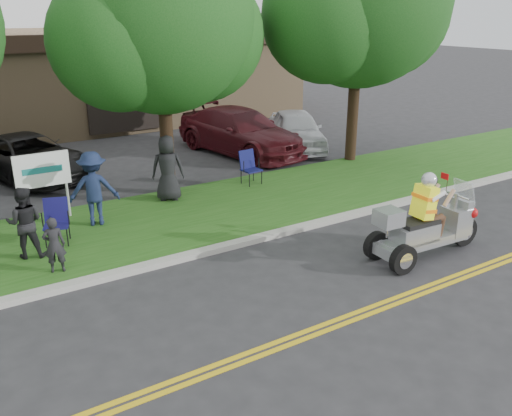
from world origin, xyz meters
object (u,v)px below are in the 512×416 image
parked_car_far_right (296,130)px  parked_car_mid (28,157)px  parked_car_right (240,131)px  lawn_chair_b (249,165)px  lawn_chair_a (56,218)px  trike_scooter (425,228)px  spectator_adult_mid (25,223)px

parked_car_far_right → parked_car_mid: bearing=-163.9°
parked_car_mid → parked_car_right: (7.00, -0.82, 0.13)m
parked_car_far_right → lawn_chair_b: bearing=-117.9°
lawn_chair_a → parked_car_right: bearing=52.7°
trike_scooter → spectator_adult_mid: size_ratio=1.90×
parked_car_far_right → parked_car_right: bearing=-169.4°
lawn_chair_b → parked_car_far_right: parked_car_far_right is taller
parked_car_far_right → lawn_chair_a: bearing=-131.1°
lawn_chair_b → parked_car_right: 3.93m
lawn_chair_b → spectator_adult_mid: bearing=-168.6°
spectator_adult_mid → parked_car_far_right: spectator_adult_mid is taller
lawn_chair_b → parked_car_mid: 6.77m
spectator_adult_mid → parked_car_mid: 6.28m
trike_scooter → parked_car_right: trike_scooter is taller
trike_scooter → spectator_adult_mid: (-6.97, 4.15, 0.20)m
parked_car_right → lawn_chair_a: bearing=-157.7°
lawn_chair_a → lawn_chair_b: (5.72, 1.39, -0.00)m
trike_scooter → lawn_chair_b: bearing=98.5°
lawn_chair_a → lawn_chair_b: size_ratio=1.00×
lawn_chair_b → spectator_adult_mid: 6.67m
lawn_chair_b → parked_car_mid: size_ratio=0.21×
lawn_chair_a → parked_car_right: (7.50, 4.89, 0.14)m
parked_car_mid → lawn_chair_b: bearing=-57.6°
spectator_adult_mid → parked_car_right: spectator_adult_mid is taller
lawn_chair_a → parked_car_mid: parked_car_mid is taller
parked_car_mid → parked_car_far_right: bearing=-26.3°
lawn_chair_a → parked_car_mid: 5.73m
lawn_chair_a → parked_car_far_right: (9.59, 4.37, 0.05)m
parked_car_mid → spectator_adult_mid: bearing=-119.0°
spectator_adult_mid → trike_scooter: bearing=170.1°
parked_car_mid → parked_car_far_right: size_ratio=1.14×
trike_scooter → lawn_chair_a: trike_scooter is taller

